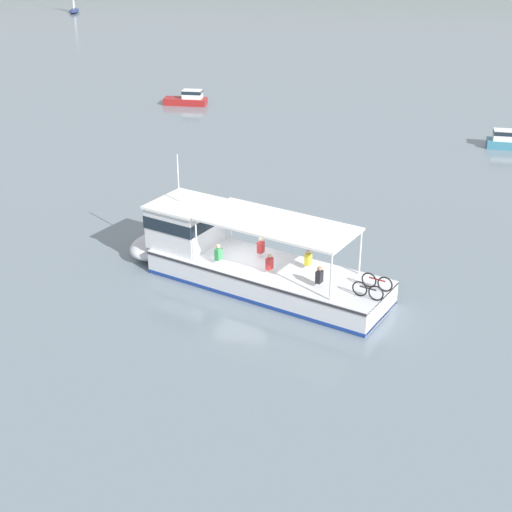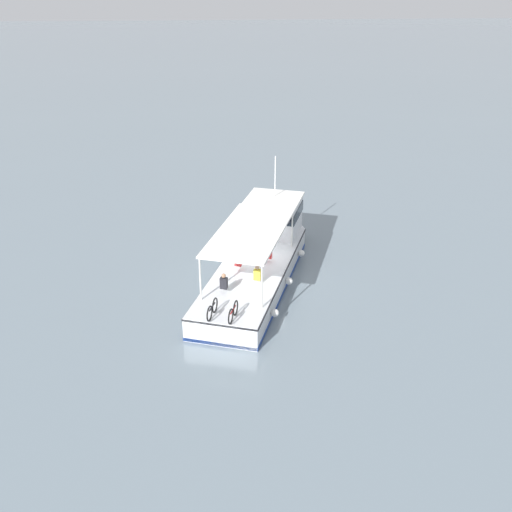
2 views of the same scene
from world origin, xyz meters
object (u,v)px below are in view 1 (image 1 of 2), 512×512
ferry_main (237,259)px  motorboat_off_stern (188,98)px  sailboat_far_right (74,9)px  motorboat_horizon_east (510,140)px

ferry_main → motorboat_off_stern: bearing=110.6°
motorboat_off_stern → ferry_main: bearing=-69.4°
sailboat_far_right → motorboat_off_stern: 64.14m
sailboat_far_right → motorboat_off_stern: size_ratio=1.47×
sailboat_far_right → motorboat_off_stern: sailboat_far_right is taller
sailboat_far_right → motorboat_horizon_east: bearing=-45.3°
motorboat_horizon_east → motorboat_off_stern: same height
motorboat_horizon_east → motorboat_off_stern: size_ratio=0.98×
motorboat_horizon_east → sailboat_far_right: bearing=134.7°
motorboat_horizon_east → motorboat_off_stern: 26.44m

